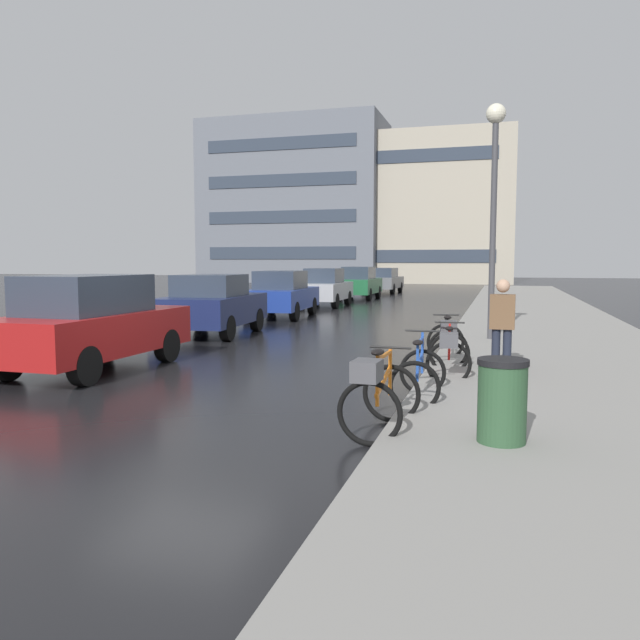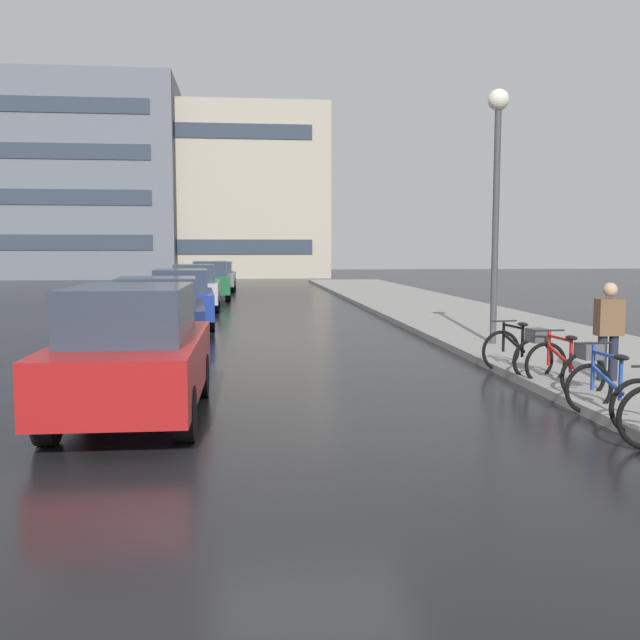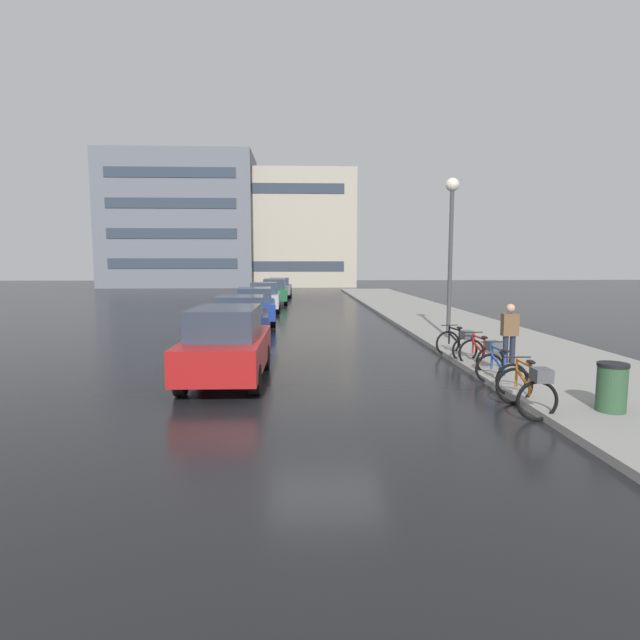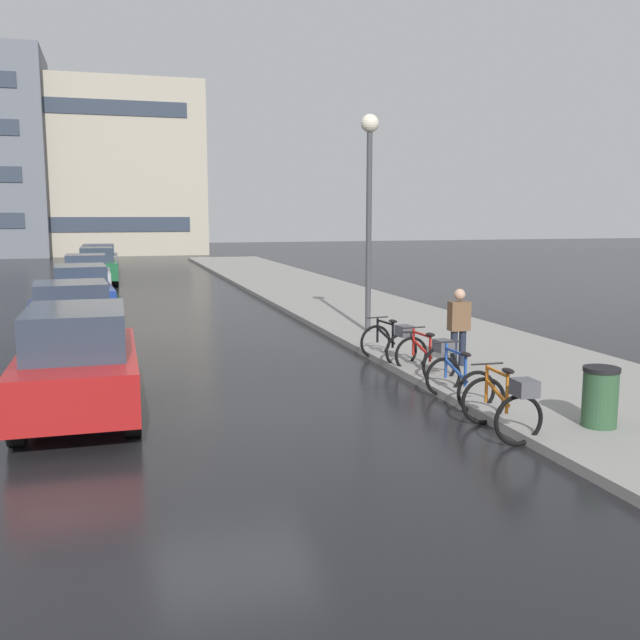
% 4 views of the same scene
% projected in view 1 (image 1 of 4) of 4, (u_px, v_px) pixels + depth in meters
% --- Properties ---
extents(ground_plane, '(140.00, 140.00, 0.00)m').
position_uv_depth(ground_plane, '(183.00, 386.00, 9.86)').
color(ground_plane, black).
extents(sidewalk_kerb, '(4.80, 60.00, 0.14)m').
position_uv_depth(sidewalk_kerb, '(544.00, 328.00, 17.75)').
color(sidewalk_kerb, gray).
rests_on(sidewalk_kerb, ground).
extents(bicycle_nearest, '(0.78, 1.39, 1.00)m').
position_uv_depth(bicycle_nearest, '(378.00, 393.00, 6.93)').
color(bicycle_nearest, black).
rests_on(bicycle_nearest, ground).
extents(bicycle_second, '(0.71, 1.18, 0.98)m').
position_uv_depth(bicycle_second, '(419.00, 376.00, 8.61)').
color(bicycle_second, black).
rests_on(bicycle_second, ground).
extents(bicycle_third, '(0.80, 1.46, 0.93)m').
position_uv_depth(bicycle_third, '(449.00, 352.00, 10.18)').
color(bicycle_third, black).
rests_on(bicycle_third, ground).
extents(bicycle_farthest, '(0.88, 1.48, 0.96)m').
position_uv_depth(bicycle_farthest, '(447.00, 340.00, 11.64)').
color(bicycle_farthest, black).
rests_on(bicycle_farthest, ground).
extents(car_red, '(1.77, 4.04, 1.72)m').
position_uv_depth(car_red, '(91.00, 323.00, 11.13)').
color(car_red, '#AD1919').
rests_on(car_red, ground).
extents(car_navy, '(2.14, 3.83, 1.61)m').
position_uv_depth(car_navy, '(212.00, 305.00, 16.56)').
color(car_navy, navy).
rests_on(car_navy, ground).
extents(car_blue, '(2.02, 4.19, 1.63)m').
position_uv_depth(car_blue, '(282.00, 294.00, 21.76)').
color(car_blue, navy).
rests_on(car_blue, ground).
extents(car_silver, '(1.76, 3.79, 1.66)m').
position_uv_depth(car_silver, '(325.00, 288.00, 27.00)').
color(car_silver, '#B2B5BA').
rests_on(car_silver, ground).
extents(car_green, '(1.76, 4.24, 1.68)m').
position_uv_depth(car_green, '(359.00, 283.00, 32.14)').
color(car_green, '#1E6038').
rests_on(car_green, ground).
extents(car_grey, '(1.98, 4.36, 1.55)m').
position_uv_depth(car_grey, '(383.00, 280.00, 38.39)').
color(car_grey, slate).
rests_on(car_grey, ground).
extents(pedestrian, '(0.41, 0.25, 1.67)m').
position_uv_depth(pedestrian, '(502.00, 323.00, 10.31)').
color(pedestrian, '#1E2333').
rests_on(pedestrian, ground).
extents(streetlamp, '(0.45, 0.45, 5.55)m').
position_uv_depth(streetlamp, '(494.00, 178.00, 14.36)').
color(streetlamp, '#424247').
rests_on(streetlamp, ground).
extents(trash_bin, '(0.51, 0.51, 0.99)m').
position_uv_depth(trash_bin, '(502.00, 407.00, 6.28)').
color(trash_bin, '#2D5133').
rests_on(trash_bin, ground).
extents(building_facade_main, '(16.06, 10.18, 13.25)m').
position_uv_depth(building_facade_main, '(424.00, 211.00, 57.98)').
color(building_facade_main, '#B2A893').
rests_on(building_facade_main, ground).
extents(building_facade_side, '(16.89, 8.54, 14.99)m').
position_uv_depth(building_facade_side, '(295.00, 203.00, 59.39)').
color(building_facade_side, slate).
rests_on(building_facade_side, ground).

